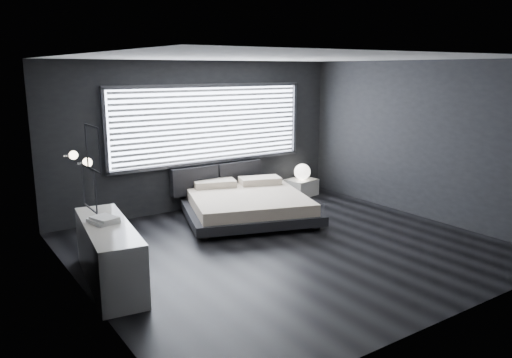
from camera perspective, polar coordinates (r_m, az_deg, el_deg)
room at (r=7.31m, az=3.74°, el=2.63°), size 6.04×6.00×2.80m
window at (r=9.63m, az=-5.22°, el=6.25°), size 4.14×0.09×1.52m
headboard at (r=9.80m, az=-4.43°, el=0.21°), size 1.96×0.16×0.52m
sconce_near at (r=6.03m, az=-18.75°, el=1.79°), size 0.18×0.11×0.11m
sconce_far at (r=6.60m, az=-20.16°, el=2.57°), size 0.18×0.11×0.11m
wall_art_upper at (r=5.39m, az=-18.14°, el=3.33°), size 0.01×0.48×0.48m
wall_art_lower at (r=5.72m, az=-18.53°, el=-1.00°), size 0.01×0.48×0.48m
bed at (r=9.00m, az=-1.00°, el=-2.85°), size 2.77×2.70×0.57m
nightstand at (r=10.69m, az=5.19°, el=-0.94°), size 0.67×0.59×0.35m
orb_lamp at (r=10.57m, az=5.31°, el=0.82°), size 0.34×0.34×0.34m
dresser at (r=6.57m, az=-16.42°, el=-8.21°), size 0.80×1.98×0.77m
book_stack at (r=6.53m, az=-17.00°, el=-4.48°), size 0.35×0.42×0.08m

